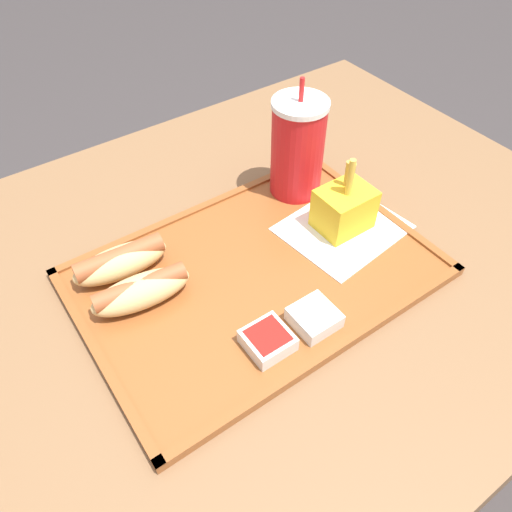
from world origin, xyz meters
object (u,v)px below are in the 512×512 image
at_px(fries_carton, 344,208).
at_px(sauce_cup_ketchup, 268,340).
at_px(hot_dog_far, 120,261).
at_px(sauce_cup_mayo, 314,317).
at_px(hot_dog_near, 141,291).
at_px(soda_cup, 297,148).

relative_size(fries_carton, sauce_cup_ketchup, 2.30).
bearing_deg(fries_carton, hot_dog_far, 161.88).
height_order(hot_dog_far, sauce_cup_mayo, hot_dog_far).
bearing_deg(hot_dog_far, sauce_cup_ketchup, -66.09).
relative_size(hot_dog_near, fries_carton, 1.10).
distance_m(hot_dog_far, hot_dog_near, 0.06).
xyz_separation_m(soda_cup, sauce_cup_ketchup, (-0.21, -0.22, -0.07)).
distance_m(hot_dog_near, fries_carton, 0.31).
bearing_deg(sauce_cup_ketchup, hot_dog_near, 122.28).
bearing_deg(sauce_cup_mayo, hot_dog_far, 126.64).
bearing_deg(hot_dog_near, sauce_cup_ketchup, -57.72).
xyz_separation_m(hot_dog_far, sauce_cup_ketchup, (0.09, -0.21, -0.01)).
xyz_separation_m(soda_cup, fries_carton, (0.00, -0.11, -0.04)).
xyz_separation_m(soda_cup, hot_dog_near, (-0.31, -0.07, -0.05)).
distance_m(soda_cup, hot_dog_near, 0.32).
bearing_deg(sauce_cup_mayo, soda_cup, 56.93).
height_order(soda_cup, hot_dog_far, soda_cup).
relative_size(soda_cup, hot_dog_far, 1.43).
xyz_separation_m(soda_cup, hot_dog_far, (-0.31, -0.01, -0.05)).
distance_m(hot_dog_far, sauce_cup_ketchup, 0.23).
distance_m(soda_cup, sauce_cup_ketchup, 0.31).
bearing_deg(soda_cup, sauce_cup_ketchup, -134.33).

